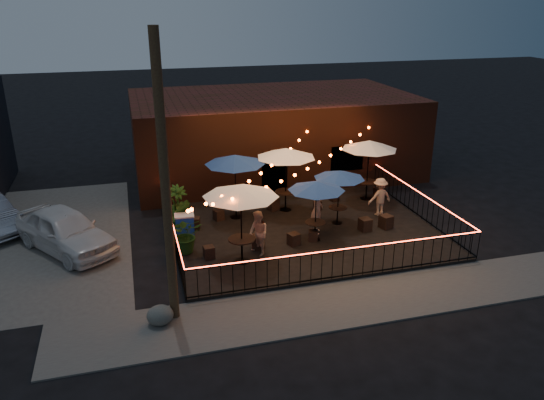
{
  "coord_description": "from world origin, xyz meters",
  "views": [
    {
      "loc": [
        -6.2,
        -15.88,
        8.6
      ],
      "look_at": [
        -1.04,
        2.7,
        1.21
      ],
      "focal_mm": 35.0,
      "sensor_mm": 36.0,
      "label": 1
    }
  ],
  "objects_px": {
    "cafe_table_0": "(241,192)",
    "cafe_table_1": "(235,160)",
    "utility_pole": "(165,186)",
    "cafe_table_2": "(316,187)",
    "cafe_table_3": "(286,154)",
    "cafe_table_4": "(339,175)",
    "cooler": "(185,226)",
    "cafe_table_5": "(369,146)",
    "boulder": "(160,315)"
  },
  "relations": [
    {
      "from": "cafe_table_2",
      "to": "cooler",
      "type": "xyz_separation_m",
      "value": [
        -4.64,
        1.42,
        -1.61
      ]
    },
    {
      "from": "cafe_table_2",
      "to": "cafe_table_4",
      "type": "relative_size",
      "value": 1.13
    },
    {
      "from": "cafe_table_0",
      "to": "cooler",
      "type": "distance_m",
      "value": 3.58
    },
    {
      "from": "cafe_table_0",
      "to": "cafe_table_3",
      "type": "relative_size",
      "value": 1.11
    },
    {
      "from": "cafe_table_1",
      "to": "cooler",
      "type": "distance_m",
      "value": 3.32
    },
    {
      "from": "cafe_table_3",
      "to": "cafe_table_5",
      "type": "bearing_deg",
      "value": 4.54
    },
    {
      "from": "cafe_table_1",
      "to": "cafe_table_3",
      "type": "distance_m",
      "value": 2.19
    },
    {
      "from": "cafe_table_0",
      "to": "cooler",
      "type": "xyz_separation_m",
      "value": [
        -1.64,
        2.43,
        -2.06
      ]
    },
    {
      "from": "utility_pole",
      "to": "cafe_table_0",
      "type": "xyz_separation_m",
      "value": [
        2.54,
        2.56,
        -1.31
      ]
    },
    {
      "from": "cafe_table_1",
      "to": "cafe_table_5",
      "type": "distance_m",
      "value": 6.07
    },
    {
      "from": "utility_pole",
      "to": "cafe_table_4",
      "type": "distance_m",
      "value": 8.62
    },
    {
      "from": "utility_pole",
      "to": "cafe_table_5",
      "type": "height_order",
      "value": "utility_pole"
    },
    {
      "from": "cafe_table_4",
      "to": "cooler",
      "type": "relative_size",
      "value": 2.5
    },
    {
      "from": "cafe_table_5",
      "to": "cafe_table_4",
      "type": "bearing_deg",
      "value": -136.0
    },
    {
      "from": "cafe_table_1",
      "to": "cafe_table_5",
      "type": "relative_size",
      "value": 1.05
    },
    {
      "from": "cafe_table_3",
      "to": "cafe_table_4",
      "type": "relative_size",
      "value": 1.2
    },
    {
      "from": "cafe_table_3",
      "to": "cooler",
      "type": "bearing_deg",
      "value": -159.17
    },
    {
      "from": "cafe_table_1",
      "to": "cafe_table_4",
      "type": "distance_m",
      "value": 4.14
    },
    {
      "from": "cafe_table_0",
      "to": "cafe_table_1",
      "type": "height_order",
      "value": "cafe_table_0"
    },
    {
      "from": "cooler",
      "to": "cafe_table_4",
      "type": "bearing_deg",
      "value": 2.23
    },
    {
      "from": "boulder",
      "to": "cooler",
      "type": "bearing_deg",
      "value": 75.86
    },
    {
      "from": "utility_pole",
      "to": "cafe_table_1",
      "type": "relative_size",
      "value": 2.72
    },
    {
      "from": "cafe_table_0",
      "to": "boulder",
      "type": "xyz_separation_m",
      "value": [
        -2.97,
        -2.84,
        -2.37
      ]
    },
    {
      "from": "utility_pole",
      "to": "cafe_table_3",
      "type": "height_order",
      "value": "utility_pole"
    },
    {
      "from": "cafe_table_2",
      "to": "cafe_table_3",
      "type": "xyz_separation_m",
      "value": [
        -0.2,
        3.11,
        0.39
      ]
    },
    {
      "from": "cafe_table_2",
      "to": "cafe_table_3",
      "type": "distance_m",
      "value": 3.14
    },
    {
      "from": "utility_pole",
      "to": "cafe_table_3",
      "type": "bearing_deg",
      "value": 51.39
    },
    {
      "from": "utility_pole",
      "to": "cooler",
      "type": "relative_size",
      "value": 8.44
    },
    {
      "from": "cafe_table_3",
      "to": "boulder",
      "type": "bearing_deg",
      "value": -129.63
    },
    {
      "from": "cafe_table_0",
      "to": "boulder",
      "type": "bearing_deg",
      "value": -136.27
    },
    {
      "from": "cafe_table_5",
      "to": "cafe_table_3",
      "type": "bearing_deg",
      "value": -175.46
    },
    {
      "from": "boulder",
      "to": "cafe_table_5",
      "type": "bearing_deg",
      "value": 37.04
    },
    {
      "from": "cafe_table_1",
      "to": "boulder",
      "type": "relative_size",
      "value": 3.58
    },
    {
      "from": "cafe_table_2",
      "to": "cafe_table_3",
      "type": "bearing_deg",
      "value": 93.72
    },
    {
      "from": "utility_pole",
      "to": "boulder",
      "type": "xyz_separation_m",
      "value": [
        -0.43,
        -0.28,
        -3.68
      ]
    },
    {
      "from": "utility_pole",
      "to": "cafe_table_2",
      "type": "distance_m",
      "value": 6.82
    },
    {
      "from": "cafe_table_3",
      "to": "cafe_table_5",
      "type": "height_order",
      "value": "cafe_table_3"
    },
    {
      "from": "utility_pole",
      "to": "cafe_table_0",
      "type": "distance_m",
      "value": 3.84
    },
    {
      "from": "utility_pole",
      "to": "cafe_table_1",
      "type": "height_order",
      "value": "utility_pole"
    },
    {
      "from": "utility_pole",
      "to": "cafe_table_3",
      "type": "xyz_separation_m",
      "value": [
        5.34,
        6.68,
        -1.37
      ]
    },
    {
      "from": "cafe_table_0",
      "to": "cafe_table_1",
      "type": "bearing_deg",
      "value": 80.98
    },
    {
      "from": "cafe_table_5",
      "to": "boulder",
      "type": "bearing_deg",
      "value": -142.96
    },
    {
      "from": "cafe_table_1",
      "to": "cafe_table_0",
      "type": "bearing_deg",
      "value": -99.02
    },
    {
      "from": "cafe_table_1",
      "to": "boulder",
      "type": "distance_m",
      "value": 7.96
    },
    {
      "from": "cafe_table_0",
      "to": "boulder",
      "type": "distance_m",
      "value": 4.74
    },
    {
      "from": "cafe_table_4",
      "to": "cooler",
      "type": "height_order",
      "value": "cafe_table_4"
    },
    {
      "from": "cafe_table_1",
      "to": "cooler",
      "type": "bearing_deg",
      "value": -147.11
    },
    {
      "from": "cafe_table_5",
      "to": "cooler",
      "type": "relative_size",
      "value": 2.96
    },
    {
      "from": "cafe_table_4",
      "to": "cafe_table_5",
      "type": "height_order",
      "value": "cafe_table_5"
    },
    {
      "from": "cafe_table_1",
      "to": "cafe_table_2",
      "type": "relative_size",
      "value": 1.1
    }
  ]
}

